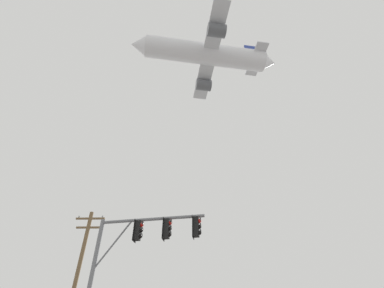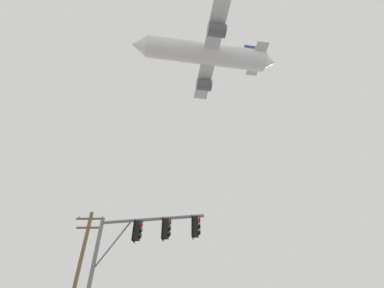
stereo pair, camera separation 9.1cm
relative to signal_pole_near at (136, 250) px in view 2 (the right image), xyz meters
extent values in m
cylinder|color=slate|center=(0.60, -0.09, 1.42)|extent=(5.11, 0.94, 0.15)
cylinder|color=slate|center=(-1.18, 0.18, 0.32)|extent=(1.60, 0.33, 2.25)
cube|color=black|center=(2.74, -0.42, 0.90)|extent=(0.31, 0.36, 0.90)
cylinder|color=black|center=(2.74, -0.42, 1.41)|extent=(0.05, 0.05, 0.12)
cube|color=black|center=(2.60, -0.40, 0.90)|extent=(0.09, 0.46, 1.04)
sphere|color=red|center=(2.88, -0.45, 1.17)|extent=(0.20, 0.20, 0.20)
cylinder|color=black|center=(2.95, -0.46, 1.23)|extent=(0.07, 0.21, 0.21)
sphere|color=black|center=(2.88, -0.45, 0.89)|extent=(0.20, 0.20, 0.20)
cylinder|color=black|center=(2.95, -0.46, 0.95)|extent=(0.07, 0.21, 0.21)
sphere|color=black|center=(2.88, -0.45, 0.61)|extent=(0.20, 0.20, 0.20)
cylinder|color=black|center=(2.95, -0.46, 0.67)|extent=(0.07, 0.21, 0.21)
cube|color=black|center=(1.34, -0.21, 0.90)|extent=(0.31, 0.36, 0.90)
cylinder|color=black|center=(1.34, -0.21, 1.41)|extent=(0.05, 0.05, 0.12)
cube|color=black|center=(1.20, -0.19, 0.90)|extent=(0.09, 0.46, 1.04)
sphere|color=red|center=(1.48, -0.23, 1.17)|extent=(0.20, 0.20, 0.20)
cylinder|color=black|center=(1.55, -0.24, 1.23)|extent=(0.07, 0.21, 0.21)
sphere|color=black|center=(1.48, -0.23, 0.89)|extent=(0.20, 0.20, 0.20)
cylinder|color=black|center=(1.55, -0.24, 0.95)|extent=(0.07, 0.21, 0.21)
sphere|color=black|center=(1.48, -0.23, 0.61)|extent=(0.20, 0.20, 0.20)
cylinder|color=black|center=(1.55, -0.24, 0.67)|extent=(0.07, 0.21, 0.21)
cube|color=black|center=(-0.06, 0.01, 0.90)|extent=(0.31, 0.36, 0.90)
cylinder|color=black|center=(-0.06, 0.01, 1.41)|extent=(0.05, 0.05, 0.12)
cube|color=black|center=(-0.20, 0.03, 0.90)|extent=(0.09, 0.46, 1.04)
sphere|color=red|center=(0.08, -0.01, 1.17)|extent=(0.20, 0.20, 0.20)
cylinder|color=black|center=(0.15, -0.02, 1.23)|extent=(0.07, 0.21, 0.21)
sphere|color=black|center=(0.08, -0.01, 0.89)|extent=(0.20, 0.20, 0.20)
cylinder|color=black|center=(0.15, -0.02, 0.95)|extent=(0.07, 0.21, 0.21)
sphere|color=black|center=(0.08, -0.01, 0.61)|extent=(0.20, 0.20, 0.20)
cylinder|color=black|center=(0.15, -0.02, 0.67)|extent=(0.07, 0.21, 0.21)
cylinder|color=brown|center=(-5.33, 7.05, -0.11)|extent=(0.28, 0.28, 10.11)
cube|color=brown|center=(-5.33, 7.05, 4.45)|extent=(2.20, 0.12, 0.12)
cube|color=brown|center=(-5.33, 7.05, 3.75)|extent=(1.80, 0.12, 0.12)
cylinder|color=gray|center=(-6.23, 7.05, 4.57)|extent=(0.10, 0.10, 0.18)
cylinder|color=gray|center=(-4.43, 7.05, 4.57)|extent=(0.10, 0.10, 0.18)
cylinder|color=white|center=(4.67, 14.99, 37.04)|extent=(20.73, 6.96, 3.63)
cone|color=white|center=(-6.51, 13.12, 37.04)|extent=(3.03, 3.81, 3.45)
cone|color=white|center=(15.74, 16.85, 37.04)|extent=(2.75, 3.42, 3.08)
cube|color=silver|center=(5.23, 15.09, 36.49)|extent=(5.65, 19.42, 0.41)
cylinder|color=#595B60|center=(6.12, 9.76, 35.40)|extent=(3.02, 2.46, 2.04)
cylinder|color=#595B60|center=(4.34, 20.41, 35.40)|extent=(3.02, 2.46, 2.04)
cube|color=navy|center=(13.39, 16.46, 39.08)|extent=(3.18, 0.79, 4.31)
cube|color=silver|center=(13.62, 16.50, 37.38)|extent=(3.14, 7.05, 0.23)
camera|label=1|loc=(2.74, -12.97, -3.88)|focal=25.85mm
camera|label=2|loc=(2.83, -12.97, -3.88)|focal=25.85mm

